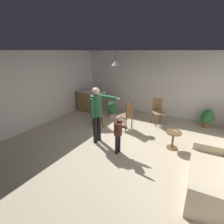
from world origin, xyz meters
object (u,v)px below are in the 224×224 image
object	(u,v)px
person_child	(118,131)
potted_plant_corner	(207,117)
side_table_by_couch	(173,138)
dining_chair_by_counter	(158,110)
kitchen_counter	(91,101)
dining_chair_near_wall	(97,112)
spare_remote_on_table	(175,132)
dining_chair_centre_back	(127,115)
potted_plant_by_wall	(112,109)
couch_floral	(216,178)
person_adult	(97,109)

from	to	relation	value
person_child	potted_plant_corner	bearing A→B (deg)	155.60
side_table_by_couch	dining_chair_by_counter	size ratio (longest dim) A/B	0.52
kitchen_counter	potted_plant_corner	xyz separation A→B (m)	(4.77, 0.69, -0.10)
dining_chair_near_wall	spare_remote_on_table	distance (m)	2.86
dining_chair_near_wall	potted_plant_corner	size ratio (longest dim) A/B	1.45
kitchen_counter	dining_chair_centre_back	size ratio (longest dim) A/B	1.26
potted_plant_corner	kitchen_counter	bearing A→B (deg)	-171.76
person_child	side_table_by_couch	bearing A→B (deg)	137.41
dining_chair_near_wall	dining_chair_centre_back	distance (m)	1.13
dining_chair_near_wall	spare_remote_on_table	world-z (taller)	dining_chair_near_wall
dining_chair_by_counter	dining_chair_near_wall	distance (m)	2.33
dining_chair_near_wall	dining_chair_centre_back	xyz separation A→B (m)	(1.10, 0.27, 0.00)
potted_plant_by_wall	couch_floral	bearing A→B (deg)	-33.20
couch_floral	kitchen_counter	world-z (taller)	couch_floral
person_child	potted_plant_by_wall	world-z (taller)	person_child
dining_chair_centre_back	potted_plant_corner	bearing A→B (deg)	-44.68
couch_floral	potted_plant_corner	world-z (taller)	couch_floral
couch_floral	dining_chair_near_wall	size ratio (longest dim) A/B	1.84
potted_plant_by_wall	spare_remote_on_table	bearing A→B (deg)	-23.87
potted_plant_by_wall	spare_remote_on_table	world-z (taller)	potted_plant_by_wall
side_table_by_couch	person_adult	world-z (taller)	person_adult
person_adult	person_child	world-z (taller)	person_adult
dining_chair_near_wall	potted_plant_corner	world-z (taller)	dining_chair_near_wall
person_adult	spare_remote_on_table	size ratio (longest dim) A/B	13.18
dining_chair_by_counter	potted_plant_by_wall	world-z (taller)	dining_chair_by_counter
person_adult	person_child	size ratio (longest dim) A/B	1.56
dining_chair_by_counter	dining_chair_centre_back	bearing A→B (deg)	10.46
person_child	potted_plant_by_wall	distance (m)	2.71
person_adult	spare_remote_on_table	distance (m)	2.33
side_table_by_couch	dining_chair_centre_back	distance (m)	1.80
couch_floral	potted_plant_by_wall	size ratio (longest dim) A/B	2.67
person_child	dining_chair_by_counter	bearing A→B (deg)	-179.52
potted_plant_corner	couch_floral	bearing A→B (deg)	-85.05
person_child	potted_plant_by_wall	xyz separation A→B (m)	(-1.49, 2.24, -0.30)
person_adult	potted_plant_by_wall	world-z (taller)	person_adult
kitchen_counter	potted_plant_by_wall	xyz separation A→B (m)	(1.26, -0.23, -0.10)
couch_floral	kitchen_counter	size ratio (longest dim) A/B	1.46
dining_chair_by_counter	spare_remote_on_table	xyz separation A→B (m)	(0.94, -1.56, -0.01)
potted_plant_corner	spare_remote_on_table	bearing A→B (deg)	-108.90
dining_chair_near_wall	potted_plant_by_wall	distance (m)	1.00
dining_chair_by_counter	potted_plant_corner	world-z (taller)	dining_chair_by_counter
person_adult	potted_plant_by_wall	size ratio (longest dim) A/B	2.48
dining_chair_centre_back	dining_chair_by_counter	bearing A→B (deg)	-25.94
kitchen_counter	person_adult	size ratio (longest dim) A/B	0.74
dining_chair_by_counter	spare_remote_on_table	bearing A→B (deg)	79.33
dining_chair_centre_back	potted_plant_corner	xyz separation A→B (m)	(2.49, 1.64, -0.17)
dining_chair_near_wall	spare_remote_on_table	bearing A→B (deg)	133.68
person_adult	dining_chair_centre_back	xyz separation A→B (m)	(0.38, 1.28, -0.52)
person_child	couch_floral	bearing A→B (deg)	91.97
couch_floral	kitchen_counter	xyz separation A→B (m)	(-5.07, 2.72, 0.15)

